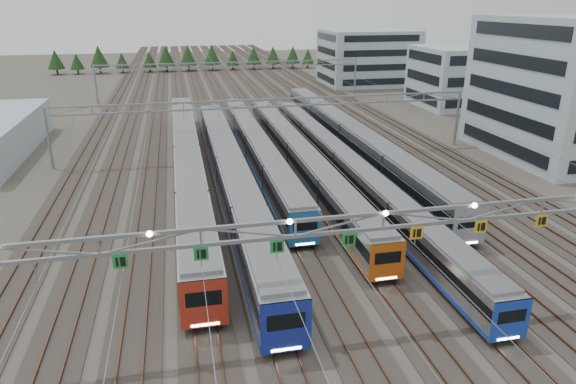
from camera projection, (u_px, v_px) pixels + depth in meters
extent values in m
plane|color=#47423A|center=(376.00, 321.00, 34.28)|extent=(400.00, 400.00, 0.00)
cube|color=#2D2823|center=(226.00, 88.00, 125.83)|extent=(54.00, 260.00, 0.08)
cube|color=brown|center=(118.00, 91.00, 120.73)|extent=(0.08, 260.00, 0.16)
cube|color=brown|center=(325.00, 84.00, 130.86)|extent=(0.08, 260.00, 0.16)
cube|color=brown|center=(223.00, 88.00, 125.65)|extent=(0.08, 260.00, 0.16)
cube|color=brown|center=(229.00, 87.00, 125.93)|extent=(0.08, 260.00, 0.16)
cube|color=black|center=(188.00, 174.00, 61.97)|extent=(2.55, 62.85, 0.39)
cube|color=#A7A9AF|center=(187.00, 159.00, 61.32)|extent=(3.00, 64.13, 3.38)
cube|color=black|center=(187.00, 156.00, 61.17)|extent=(3.06, 63.81, 1.02)
cube|color=#B02E1B|center=(188.00, 171.00, 61.81)|extent=(3.05, 63.81, 0.38)
cube|color=slate|center=(186.00, 145.00, 60.69)|extent=(2.70, 62.85, 0.27)
cube|color=#B02E1B|center=(204.00, 304.00, 32.00)|extent=(3.02, 0.12, 3.38)
cube|color=black|center=(204.00, 299.00, 31.83)|extent=(2.25, 0.10, 1.02)
cube|color=white|center=(205.00, 325.00, 32.46)|extent=(1.80, 0.06, 0.16)
cube|color=black|center=(231.00, 187.00, 57.54)|extent=(2.57, 58.30, 0.39)
cube|color=#A7A9AF|center=(230.00, 171.00, 56.88)|extent=(3.03, 59.49, 3.41)
cube|color=black|center=(230.00, 168.00, 56.74)|extent=(3.09, 59.19, 1.03)
cube|color=#192797|center=(231.00, 184.00, 57.38)|extent=(3.08, 59.19, 0.38)
cube|color=slate|center=(230.00, 156.00, 56.25)|extent=(2.73, 58.30, 0.27)
cube|color=#192797|center=(286.00, 327.00, 29.69)|extent=(3.05, 0.12, 3.41)
cube|color=black|center=(286.00, 322.00, 29.52)|extent=(2.27, 0.10, 1.03)
cube|color=white|center=(286.00, 349.00, 30.16)|extent=(1.82, 0.06, 0.16)
cube|color=black|center=(257.00, 160.00, 67.48)|extent=(2.36, 51.37, 0.36)
cube|color=#A7A9AF|center=(257.00, 147.00, 66.88)|extent=(2.77, 52.42, 3.12)
cube|color=black|center=(256.00, 145.00, 66.75)|extent=(2.83, 52.16, 0.94)
cube|color=#216CB7|center=(257.00, 157.00, 67.34)|extent=(2.82, 52.16, 0.35)
cube|color=slate|center=(256.00, 135.00, 66.30)|extent=(2.50, 51.37, 0.25)
cube|color=#216CB7|center=(305.00, 229.00, 42.92)|extent=(2.79, 0.12, 3.12)
cube|color=black|center=(305.00, 225.00, 42.77)|extent=(2.08, 0.10, 0.94)
cube|color=white|center=(305.00, 244.00, 43.34)|extent=(1.66, 0.06, 0.15)
cube|color=black|center=(298.00, 168.00, 64.24)|extent=(2.31, 55.91, 0.35)
cube|color=#A7A9AF|center=(298.00, 155.00, 63.65)|extent=(2.72, 57.05, 3.06)
cube|color=black|center=(298.00, 152.00, 63.52)|extent=(2.78, 56.77, 0.92)
cube|color=#D45B12|center=(298.00, 165.00, 64.10)|extent=(2.77, 56.77, 0.34)
cube|color=slate|center=(298.00, 142.00, 63.08)|extent=(2.44, 55.91, 0.24)
cube|color=#D45B12|center=(387.00, 262.00, 37.57)|extent=(2.74, 0.12, 3.06)
cube|color=black|center=(388.00, 258.00, 37.42)|extent=(2.04, 0.10, 0.92)
cube|color=white|center=(386.00, 278.00, 37.99)|extent=(1.63, 0.06, 0.15)
cube|color=black|center=(343.00, 176.00, 61.23)|extent=(2.12, 63.82, 0.32)
cube|color=#A7A9AF|center=(343.00, 164.00, 60.69)|extent=(2.49, 65.13, 2.81)
cube|color=black|center=(343.00, 161.00, 60.57)|extent=(2.55, 64.80, 0.85)
cube|color=blue|center=(343.00, 173.00, 61.10)|extent=(2.54, 64.80, 0.31)
cube|color=slate|center=(344.00, 152.00, 60.17)|extent=(2.24, 63.82, 0.22)
cube|color=blue|center=(511.00, 321.00, 30.92)|extent=(2.51, 0.12, 2.81)
cube|color=black|center=(512.00, 316.00, 30.78)|extent=(1.87, 0.10, 0.85)
cube|color=white|center=(508.00, 338.00, 31.29)|extent=(1.50, 0.06, 0.13)
cube|color=black|center=(349.00, 150.00, 72.18)|extent=(2.59, 61.27, 0.39)
cube|color=#A7A9AF|center=(350.00, 136.00, 71.52)|extent=(3.04, 62.52, 3.42)
cube|color=black|center=(350.00, 134.00, 71.38)|extent=(3.10, 62.21, 1.03)
cube|color=#9696A3|center=(349.00, 146.00, 72.02)|extent=(3.09, 62.21, 0.38)
cube|color=slate|center=(350.00, 124.00, 70.88)|extent=(2.74, 61.27, 0.27)
cube|color=#9696A3|center=(470.00, 227.00, 42.94)|extent=(3.06, 0.12, 3.42)
cube|color=black|center=(470.00, 222.00, 42.77)|extent=(2.28, 0.10, 1.03)
cube|color=white|center=(468.00, 243.00, 43.41)|extent=(1.83, 0.06, 0.16)
cube|color=gray|center=(384.00, 213.00, 31.55)|extent=(56.00, 0.22, 0.22)
cube|color=gray|center=(383.00, 228.00, 31.90)|extent=(56.00, 0.22, 0.22)
cube|color=#1B8B35|center=(120.00, 262.00, 28.84)|extent=(0.85, 0.06, 0.85)
cube|color=#1B8B35|center=(201.00, 254.00, 29.73)|extent=(0.85, 0.06, 0.85)
cube|color=#1B8B35|center=(277.00, 246.00, 30.63)|extent=(0.85, 0.06, 0.85)
cube|color=#1B8B35|center=(349.00, 239.00, 31.52)|extent=(0.85, 0.06, 0.85)
cube|color=gold|center=(417.00, 233.00, 32.42)|extent=(0.85, 0.06, 0.85)
cube|color=gold|center=(481.00, 227.00, 33.31)|extent=(0.85, 0.06, 0.85)
cube|color=gold|center=(542.00, 221.00, 34.21)|extent=(0.85, 0.06, 0.85)
cylinder|color=gray|center=(48.00, 138.00, 63.94)|extent=(0.36, 0.36, 8.00)
cylinder|color=gray|center=(457.00, 118.00, 75.08)|extent=(0.36, 0.36, 8.00)
cube|color=gray|center=(269.00, 99.00, 68.18)|extent=(56.00, 0.22, 0.22)
cube|color=gray|center=(269.00, 107.00, 68.53)|extent=(56.00, 0.22, 0.22)
cylinder|color=gray|center=(96.00, 85.00, 105.15)|extent=(0.36, 0.36, 8.00)
cylinder|color=gray|center=(355.00, 77.00, 116.28)|extent=(0.36, 0.36, 8.00)
cube|color=gray|center=(231.00, 62.00, 109.39)|extent=(56.00, 0.22, 0.22)
cube|color=gray|center=(231.00, 67.00, 109.74)|extent=(56.00, 0.22, 0.22)
cube|color=#A0B8BF|center=(570.00, 88.00, 68.31)|extent=(18.00, 22.00, 18.28)
cube|color=#A0B8BF|center=(455.00, 77.00, 102.44)|extent=(14.00, 16.00, 11.65)
cube|color=#A0B8BF|center=(368.00, 57.00, 130.20)|extent=(22.00, 18.00, 13.35)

